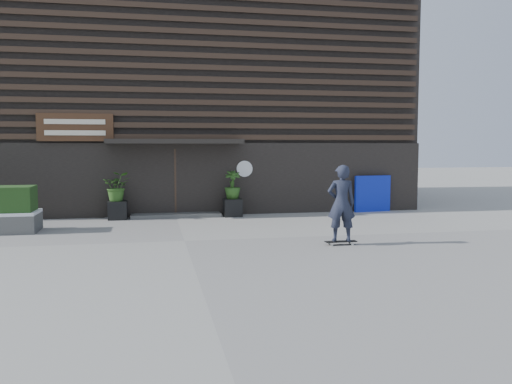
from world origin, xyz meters
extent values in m
plane|color=gray|center=(0.00, 0.00, 0.00)|extent=(80.00, 80.00, 0.00)
cube|color=#484845|center=(0.00, 4.60, 0.06)|extent=(3.00, 0.80, 0.12)
cube|color=black|center=(-1.90, 4.40, 0.30)|extent=(0.60, 0.60, 0.60)
imported|color=#2D591E|center=(-1.90, 4.40, 1.08)|extent=(0.86, 0.75, 0.96)
cube|color=black|center=(1.90, 4.40, 0.30)|extent=(0.60, 0.60, 0.60)
imported|color=#2D591E|center=(1.90, 4.40, 1.08)|extent=(0.54, 0.54, 0.96)
cube|color=#0D1DAD|center=(7.11, 4.70, 0.66)|extent=(1.41, 0.27, 1.32)
cube|color=black|center=(0.00, 10.00, 4.00)|extent=(18.00, 10.00, 8.00)
cube|color=black|center=(0.00, 4.94, 1.25)|extent=(18.00, 0.12, 2.50)
cube|color=#38281E|center=(0.00, 4.88, 2.70)|extent=(17.60, 0.08, 0.18)
cube|color=#38281E|center=(0.00, 4.88, 3.09)|extent=(17.60, 0.08, 0.18)
cube|color=#38281E|center=(0.00, 4.88, 3.48)|extent=(17.60, 0.08, 0.18)
cube|color=#38281E|center=(0.00, 4.88, 3.88)|extent=(17.60, 0.08, 0.18)
cube|color=#38281E|center=(0.00, 4.88, 4.27)|extent=(17.60, 0.08, 0.18)
cube|color=#38281E|center=(0.00, 4.88, 4.66)|extent=(17.60, 0.08, 0.18)
cube|color=#38281E|center=(0.00, 4.88, 5.05)|extent=(17.60, 0.08, 0.18)
cube|color=#38281E|center=(0.00, 4.88, 5.45)|extent=(17.60, 0.08, 0.18)
cube|color=#38281E|center=(0.00, 4.88, 5.84)|extent=(17.60, 0.08, 0.18)
cube|color=#38281E|center=(0.00, 4.88, 6.23)|extent=(17.60, 0.08, 0.18)
cube|color=#38281E|center=(0.00, 4.88, 6.62)|extent=(17.60, 0.08, 0.18)
cube|color=#38281E|center=(0.00, 4.88, 7.02)|extent=(17.60, 0.08, 0.18)
cube|color=black|center=(0.00, 4.50, 2.55)|extent=(4.50, 1.00, 0.15)
cube|color=black|center=(0.00, 5.10, 1.15)|extent=(2.40, 0.30, 2.30)
cube|color=#38281E|center=(0.00, 4.92, 1.15)|extent=(0.06, 0.10, 2.30)
cube|color=#472B19|center=(-3.20, 4.80, 3.00)|extent=(2.40, 0.10, 0.90)
cube|color=beige|center=(-3.20, 4.73, 3.18)|extent=(1.90, 0.02, 0.16)
cube|color=beige|center=(-3.20, 4.73, 2.82)|extent=(1.90, 0.02, 0.16)
cylinder|color=white|center=(2.40, 4.86, 1.60)|extent=(0.56, 0.03, 0.56)
cube|color=black|center=(3.69, -1.29, 0.09)|extent=(0.78, 0.20, 0.02)
cylinder|color=#B3B3AE|center=(3.43, -1.39, 0.03)|extent=(0.06, 0.03, 0.06)
cylinder|color=#AAAAA5|center=(3.43, -1.19, 0.03)|extent=(0.06, 0.03, 0.06)
cylinder|color=beige|center=(3.95, -1.39, 0.03)|extent=(0.06, 0.03, 0.06)
cylinder|color=#A1A19D|center=(3.95, -1.19, 0.03)|extent=(0.06, 0.03, 0.06)
imported|color=#1B1F30|center=(3.69, -1.29, 1.02)|extent=(0.73, 0.53, 1.85)
camera|label=1|loc=(-0.79, -13.32, 2.40)|focal=37.12mm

